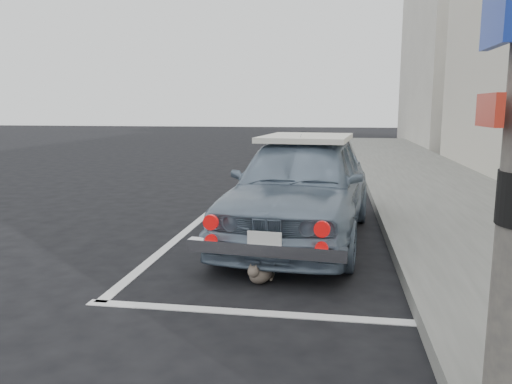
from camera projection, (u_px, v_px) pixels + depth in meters
ground at (212, 289)px, 4.76m from camera, size 80.00×80.00×0.00m
sidewalk at (501, 241)px, 6.20m from camera, size 2.80×40.00×0.15m
building_far at (454, 56)px, 22.58m from camera, size 3.50×10.00×8.00m
pline_rear at (256, 313)px, 4.20m from camera, size 3.00×0.12×0.01m
pline_front at (305, 186)px, 11.01m from camera, size 3.00×0.12×0.01m
pline_side at (203, 218)px, 7.82m from camera, size 0.12×7.00×0.01m
retro_coupe at (301, 186)px, 6.55m from camera, size 2.02×4.19×1.38m
cat at (260, 273)px, 4.90m from camera, size 0.30×0.40×0.23m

